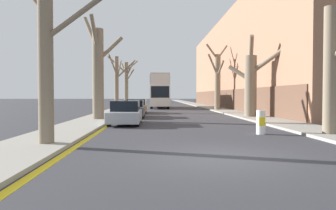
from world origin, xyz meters
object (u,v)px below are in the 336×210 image
(street_tree_right_0, at_px, (336,60))
(traffic_bollard, at_px, (261,122))
(street_tree_right_1, at_px, (251,83))
(double_decker_bus, at_px, (159,89))
(parked_car_0, at_px, (125,113))
(parked_car_1, at_px, (133,109))
(street_tree_left_0, at_px, (45,39))
(street_tree_right_2, at_px, (217,78))
(street_tree_left_1, at_px, (98,70))
(street_tree_left_2, at_px, (117,82))
(parked_car_2, at_px, (137,106))
(street_tree_left_3, at_px, (126,82))

(street_tree_right_0, height_order, traffic_bollard, street_tree_right_0)
(street_tree_right_1, relative_size, double_decker_bus, 0.59)
(parked_car_0, bearing_deg, parked_car_1, 90.00)
(street_tree_left_0, xyz_separation_m, street_tree_right_2, (10.55, 25.08, 0.05))
(traffic_bollard, bearing_deg, street_tree_left_1, 135.79)
(street_tree_right_1, xyz_separation_m, traffic_bollard, (-2.61, -10.16, -2.10))
(parked_car_0, bearing_deg, traffic_bollard, -39.29)
(double_decker_bus, xyz_separation_m, parked_car_1, (-2.38, -18.58, -1.85))
(street_tree_right_0, relative_size, parked_car_1, 1.53)
(street_tree_left_2, bearing_deg, parked_car_2, -41.98)
(street_tree_left_3, xyz_separation_m, parked_car_2, (1.96, -11.30, -2.74))
(parked_car_0, xyz_separation_m, parked_car_2, (0.00, 12.07, -0.01))
(street_tree_right_0, bearing_deg, street_tree_left_3, 110.59)
(street_tree_left_3, bearing_deg, parked_car_1, -83.48)
(street_tree_left_0, height_order, street_tree_right_2, street_tree_right_2)
(street_tree_left_2, bearing_deg, parked_car_1, -75.00)
(street_tree_left_2, height_order, parked_car_1, street_tree_left_2)
(street_tree_left_0, height_order, parked_car_0, street_tree_left_0)
(street_tree_right_2, bearing_deg, street_tree_left_3, 148.56)
(street_tree_left_1, bearing_deg, street_tree_right_0, -38.98)
(parked_car_1, distance_m, parked_car_2, 5.83)
(street_tree_left_1, bearing_deg, street_tree_left_3, 89.66)
(traffic_bollard, bearing_deg, parked_car_1, 118.92)
(street_tree_right_1, distance_m, double_decker_bus, 20.87)
(street_tree_right_0, height_order, parked_car_1, street_tree_right_0)
(street_tree_left_0, relative_size, parked_car_2, 1.50)
(street_tree_right_2, distance_m, parked_car_2, 10.35)
(street_tree_left_2, bearing_deg, street_tree_left_3, 89.39)
(street_tree_left_0, height_order, street_tree_left_2, street_tree_left_0)
(street_tree_left_3, distance_m, street_tree_right_0, 31.43)
(street_tree_left_3, bearing_deg, street_tree_left_1, -90.34)
(street_tree_right_1, distance_m, parked_car_1, 9.21)
(street_tree_right_0, bearing_deg, street_tree_right_1, 90.98)
(street_tree_left_0, distance_m, street_tree_right_0, 11.19)
(street_tree_left_3, height_order, parked_car_1, street_tree_left_3)
(double_decker_bus, distance_m, traffic_bollard, 30.29)
(street_tree_left_1, xyz_separation_m, street_tree_right_1, (10.99, 2.01, -0.77))
(street_tree_left_1, bearing_deg, parked_car_2, 77.12)
(parked_car_0, bearing_deg, street_tree_left_1, 124.76)
(street_tree_left_0, height_order, street_tree_left_1, street_tree_left_1)
(street_tree_left_1, relative_size, traffic_bollard, 6.87)
(traffic_bollard, bearing_deg, street_tree_left_2, 113.65)
(parked_car_0, height_order, parked_car_2, parked_car_0)
(street_tree_left_0, xyz_separation_m, double_decker_bus, (4.25, 33.03, -1.06))
(street_tree_right_2, xyz_separation_m, parked_car_2, (-8.68, -4.80, -2.96))
(street_tree_right_0, height_order, street_tree_right_1, street_tree_right_0)
(street_tree_left_3, height_order, parked_car_0, street_tree_left_3)
(street_tree_right_0, relative_size, parked_car_2, 1.52)
(parked_car_0, bearing_deg, parked_car_2, 90.00)
(street_tree_left_1, relative_size, street_tree_left_2, 1.28)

